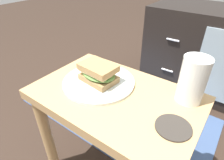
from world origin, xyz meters
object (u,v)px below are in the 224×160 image
beer_glass (192,81)px  sandwich_front (98,73)px  tv_cabinet (220,55)px  coaster (173,127)px  plate (99,82)px

beer_glass → sandwich_front: bearing=-161.9°
tv_cabinet → coaster: bearing=-89.2°
tv_cabinet → plate: 0.99m
plate → coaster: 0.30m
plate → sandwich_front: sandwich_front is taller
tv_cabinet → sandwich_front: bearing=-107.0°
sandwich_front → coaster: (0.30, -0.05, -0.04)m
sandwich_front → tv_cabinet: bearing=73.0°
coaster → plate: bearing=170.8°
beer_glass → coaster: bearing=-86.9°
tv_cabinet → beer_glass: bearing=-89.6°
plate → sandwich_front: 0.04m
tv_cabinet → sandwich_front: tv_cabinet is taller
plate → beer_glass: bearing=18.1°
plate → coaster: plate is taller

